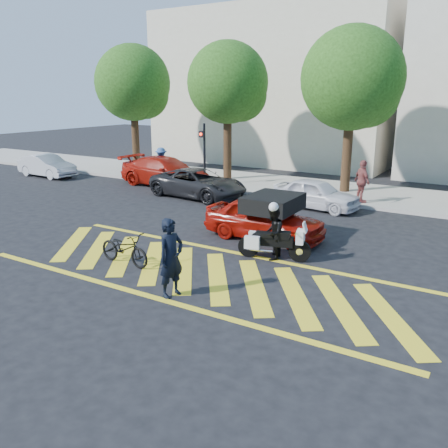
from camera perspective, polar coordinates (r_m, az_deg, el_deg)
The scene contains 19 objects.
ground at distance 12.74m, azimuth -2.71°, elevation -5.89°, with size 90.00×90.00×0.00m, color black.
sidewalk at distance 23.24m, azimuth 14.26°, elevation 3.69°, with size 60.00×5.00×0.15m, color #9E998E.
crosswalk at distance 12.76m, azimuth -2.85°, elevation -5.84°, with size 12.33×4.00×0.01m.
building_left at distance 34.11m, azimuth 6.38°, elevation 16.02°, with size 16.00×8.00×10.00m, color beige.
tree_far_left at distance 29.35m, azimuth -10.62°, elevation 16.04°, with size 4.40×4.40×7.41m.
tree_left at distance 25.47m, azimuth 0.77°, elevation 16.30°, with size 4.20×4.20×7.26m.
tree_center at distance 22.81m, azimuth 15.50°, elevation 16.11°, with size 4.60×4.60×7.56m.
signal_pole at distance 23.73m, azimuth -2.46°, elevation 8.90°, with size 0.28×0.43×3.20m.
officer_bike at distance 11.09m, azimuth -6.38°, elevation -4.08°, with size 0.69×0.45×1.89m, color black.
bicycle at distance 13.50m, azimuth -11.90°, elevation -2.88°, with size 0.62×1.77×0.93m, color black.
police_motorcycle at distance 13.67m, azimuth 5.91°, elevation -2.20°, with size 2.08×0.93×0.93m.
officer_moto at distance 13.60m, azimuth 5.90°, elevation -1.11°, with size 0.75×0.59×1.55m, color black.
red_convertible at distance 15.52m, azimuth 4.93°, elevation 0.64°, with size 1.60×3.98×1.36m, color #9A0F07.
parked_far_left at distance 29.01m, azimuth -20.52°, elevation 6.57°, with size 1.32×3.80×1.25m, color #A6A8AD.
parked_left at distance 24.65m, azimuth -7.04°, elevation 6.28°, with size 2.07×5.09×1.48m, color #9B1409.
parked_mid_left at distance 21.78m, azimuth -3.10°, elevation 4.92°, with size 2.15×4.67×1.30m, color black.
parked_mid_right at distance 19.94m, azimuth 11.01°, elevation 3.58°, with size 1.46×3.64×1.24m, color silver.
pedestrian_left at distance 25.80m, azimuth -7.55°, elevation 7.24°, with size 1.09×0.63×1.69m, color #365994.
pedestrian_right at distance 20.80m, azimuth 16.27°, elevation 4.93°, with size 1.05×0.44×1.80m, color #984945.
Camera 1 is at (6.74, -9.76, 4.65)m, focal length 38.00 mm.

